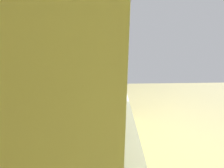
{
  "coord_description": "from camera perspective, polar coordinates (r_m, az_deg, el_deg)",
  "views": [
    {
      "loc": [
        -1.79,
        1.12,
        2.03
      ],
      "look_at": [
        -0.29,
        1.07,
        1.42
      ],
      "focal_mm": 25.26,
      "sensor_mm": 36.0,
      "label": 1
    }
  ],
  "objects": [
    {
      "name": "counter_run",
      "position": [
        2.11,
        -1.25,
        -26.07
      ],
      "size": [
        3.31,
        0.63,
        0.92
      ],
      "color": "#DFD976",
      "rests_on": "ground_plane"
    },
    {
      "name": "upper_cabinets",
      "position": [
        1.43,
        -7.41,
        14.88
      ],
      "size": [
        2.39,
        0.33,
        0.69
      ],
      "color": "#D6D478"
    },
    {
      "name": "kettle",
      "position": [
        2.33,
        0.46,
        -4.51
      ],
      "size": [
        0.19,
        0.14,
        0.17
      ],
      "color": "#B7BABF",
      "rests_on": "counter_run"
    },
    {
      "name": "ground_plane",
      "position": [
        2.93,
        23.47,
        -24.24
      ],
      "size": [
        6.53,
        6.53,
        0.0
      ],
      "primitive_type": "plane",
      "color": "tan"
    },
    {
      "name": "microwave",
      "position": [
        2.76,
        -1.97,
        1.52
      ],
      "size": [
        0.51,
        0.38,
        0.29
      ],
      "color": "white",
      "rests_on": "counter_run"
    },
    {
      "name": "wall_back",
      "position": [
        1.95,
        -12.25,
        0.65
      ],
      "size": [
        4.2,
        0.12,
        2.68
      ],
      "primitive_type": "cube",
      "color": "beige",
      "rests_on": "ground_plane"
    },
    {
      "name": "bowl",
      "position": [
        1.87,
        1.12,
        -13.15
      ],
      "size": [
        0.13,
        0.13,
        0.06
      ],
      "color": "#D84C47",
      "rests_on": "counter_run"
    },
    {
      "name": "oven_range",
      "position": [
        3.71,
        -1.26,
        -2.81
      ],
      "size": [
        0.61,
        0.66,
        1.1
      ],
      "color": "#B7BABF",
      "rests_on": "ground_plane"
    }
  ]
}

